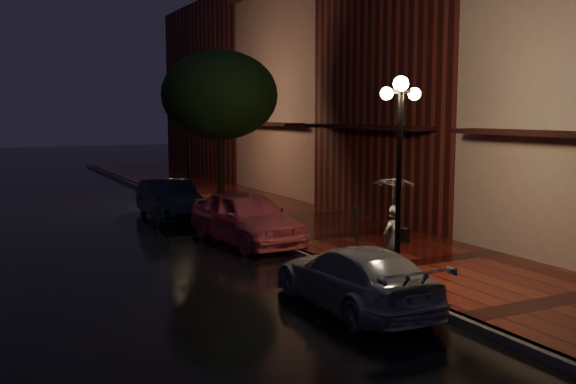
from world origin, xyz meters
TOP-DOWN VIEW (x-y plane):
  - ground at (0.00, 0.00)m, footprint 120.00×120.00m
  - sidewalk at (2.25, 0.00)m, footprint 4.50×60.00m
  - curb at (0.00, 0.00)m, footprint 0.25×60.00m
  - storefront_mid at (7.00, 2.00)m, footprint 5.00×8.00m
  - storefront_far at (7.00, 10.00)m, footprint 5.00×8.00m
  - storefront_extra at (7.00, 20.00)m, footprint 5.00×12.00m
  - streetlamp_near at (0.35, -5.00)m, footprint 0.96×0.36m
  - streetlamp_far at (0.35, 9.00)m, footprint 0.96×0.36m
  - street_tree at (0.61, 5.99)m, footprint 4.16×4.16m
  - pink_car at (-0.60, 0.87)m, footprint 2.22×4.63m
  - navy_car at (-1.34, 5.94)m, footprint 1.57×4.29m
  - silver_car at (-1.19, -5.73)m, footprint 1.73×4.17m
  - woman_with_umbrella at (0.60, -4.48)m, footprint 0.91×0.92m
  - parking_meter at (1.00, -2.41)m, footprint 0.12×0.10m

SIDE VIEW (x-z plane):
  - ground at x=0.00m, z-range 0.00..0.00m
  - sidewalk at x=2.25m, z-range 0.00..0.15m
  - curb at x=0.00m, z-range 0.00..0.15m
  - silver_car at x=-1.19m, z-range 0.00..1.20m
  - navy_car at x=-1.34m, z-range 0.00..1.40m
  - pink_car at x=-0.60m, z-range 0.00..1.53m
  - parking_meter at x=1.00m, z-range 0.28..1.49m
  - woman_with_umbrella at x=0.60m, z-range 0.50..2.68m
  - streetlamp_near at x=0.35m, z-range 0.45..4.76m
  - streetlamp_far at x=0.35m, z-range 0.45..4.76m
  - street_tree at x=0.61m, z-range 1.34..7.14m
  - storefront_far at x=7.00m, z-range 0.00..9.00m
  - storefront_extra at x=7.00m, z-range 0.00..10.00m
  - storefront_mid at x=7.00m, z-range 0.00..11.00m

